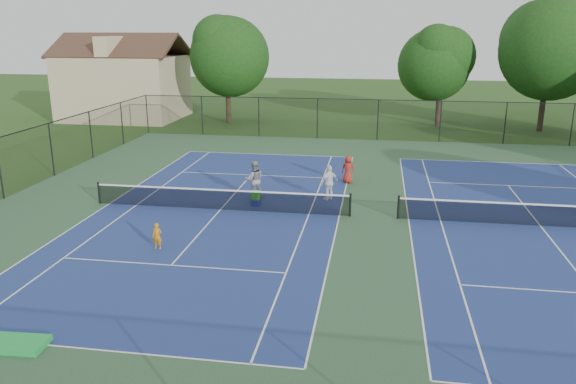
% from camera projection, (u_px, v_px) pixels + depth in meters
% --- Properties ---
extents(ground, '(140.00, 140.00, 0.00)m').
position_uv_depth(ground, '(374.00, 218.00, 24.82)').
color(ground, '#234716').
rests_on(ground, ground).
extents(court_pad, '(36.00, 36.00, 0.01)m').
position_uv_depth(court_pad, '(374.00, 217.00, 24.82)').
color(court_pad, '#2C4F2C').
rests_on(court_pad, ground).
extents(tennis_court_left, '(12.00, 23.83, 1.07)m').
position_uv_depth(tennis_court_left, '(221.00, 208.00, 25.86)').
color(tennis_court_left, navy).
rests_on(tennis_court_left, ground).
extents(tennis_court_right, '(12.00, 23.83, 1.07)m').
position_uv_depth(tennis_court_right, '(541.00, 224.00, 23.73)').
color(tennis_court_right, navy).
rests_on(tennis_court_right, ground).
extents(perimeter_fence, '(36.08, 36.08, 3.02)m').
position_uv_depth(perimeter_fence, '(375.00, 183.00, 24.37)').
color(perimeter_fence, black).
rests_on(perimeter_fence, ground).
extents(tree_back_a, '(6.80, 6.80, 9.15)m').
position_uv_depth(tree_back_a, '(227.00, 52.00, 47.83)').
color(tree_back_a, '#2D2116').
rests_on(tree_back_a, ground).
extents(tree_back_c, '(6.00, 6.00, 8.40)m').
position_uv_depth(tree_back_c, '(442.00, 60.00, 46.19)').
color(tree_back_c, '#2D2116').
rests_on(tree_back_c, ground).
extents(tree_back_d, '(7.80, 7.80, 10.37)m').
position_uv_depth(tree_back_d, '(550.00, 44.00, 43.65)').
color(tree_back_d, '#2D2116').
rests_on(tree_back_d, ground).
extents(clapboard_house, '(10.80, 8.10, 7.65)m').
position_uv_depth(clapboard_house, '(124.00, 84.00, 51.13)').
color(clapboard_house, tan).
rests_on(clapboard_house, ground).
extents(child_player, '(0.37, 0.25, 1.01)m').
position_uv_depth(child_player, '(157.00, 236.00, 21.21)').
color(child_player, orange).
rests_on(child_player, ground).
extents(instructor, '(1.10, 0.98, 1.88)m').
position_uv_depth(instructor, '(254.00, 180.00, 27.41)').
color(instructor, gray).
rests_on(instructor, ground).
extents(bystander_a, '(1.02, 1.02, 1.74)m').
position_uv_depth(bystander_a, '(329.00, 182.00, 27.17)').
color(bystander_a, white).
rests_on(bystander_a, ground).
extents(bystander_c, '(0.84, 0.66, 1.52)m').
position_uv_depth(bystander_c, '(348.00, 169.00, 30.16)').
color(bystander_c, maroon).
rests_on(bystander_c, ground).
extents(ball_crate, '(0.46, 0.38, 0.31)m').
position_uv_depth(ball_crate, '(256.00, 203.00, 26.42)').
color(ball_crate, '#162498').
rests_on(ball_crate, ground).
extents(ball_hopper, '(0.41, 0.37, 0.42)m').
position_uv_depth(ball_hopper, '(256.00, 195.00, 26.32)').
color(ball_hopper, green).
rests_on(ball_hopper, ball_crate).
extents(green_tarp, '(1.86, 0.96, 0.16)m').
position_uv_depth(green_tarp, '(12.00, 344.00, 14.77)').
color(green_tarp, green).
rests_on(green_tarp, ground).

